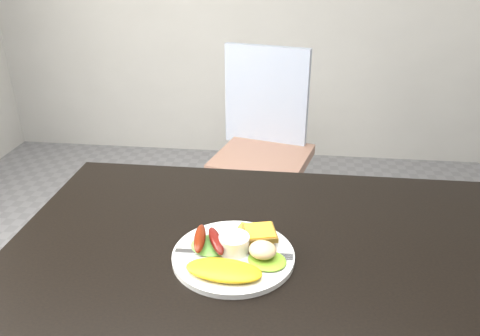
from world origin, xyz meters
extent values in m
cube|color=black|center=(0.00, 0.00, 0.73)|extent=(1.20, 0.80, 0.04)
cube|color=#A2745F|center=(-0.12, 1.14, 0.45)|extent=(0.49, 0.49, 0.05)
imported|color=navy|center=(0.14, 0.45, 0.64)|extent=(0.49, 0.35, 1.28)
cylinder|color=white|center=(-0.10, -0.02, 0.76)|extent=(0.25, 0.25, 0.01)
ellipsoid|color=#67A036|center=(-0.15, -0.01, 0.77)|extent=(0.11, 0.11, 0.01)
ellipsoid|color=#58861B|center=(-0.03, -0.04, 0.77)|extent=(0.10, 0.10, 0.01)
ellipsoid|color=yellow|center=(-0.11, -0.09, 0.77)|extent=(0.16, 0.09, 0.02)
ellipsoid|color=maroon|center=(-0.17, 0.00, 0.78)|extent=(0.04, 0.10, 0.03)
ellipsoid|color=#5C1616|center=(-0.14, -0.01, 0.78)|extent=(0.06, 0.10, 0.02)
cylinder|color=white|center=(-0.10, -0.01, 0.78)|extent=(0.07, 0.07, 0.04)
cube|color=olive|center=(-0.07, 0.04, 0.77)|extent=(0.08, 0.08, 0.01)
cube|color=brown|center=(-0.05, 0.03, 0.78)|extent=(0.08, 0.08, 0.01)
ellipsoid|color=#FAEAB4|center=(-0.04, -0.04, 0.79)|extent=(0.07, 0.07, 0.03)
cube|color=#ADAFB7|center=(-0.13, -0.03, 0.76)|extent=(0.18, 0.02, 0.00)
camera|label=1|loc=(0.01, -0.81, 1.34)|focal=35.00mm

